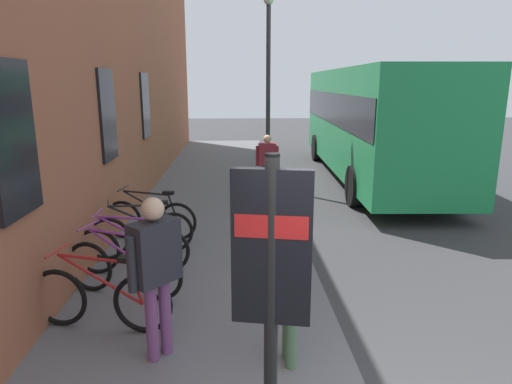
% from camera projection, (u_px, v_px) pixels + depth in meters
% --- Properties ---
extents(ground, '(60.00, 60.00, 0.00)m').
position_uv_depth(ground, '(345.00, 231.00, 9.23)').
color(ground, '#38383A').
extents(sidewalk_pavement, '(24.00, 3.50, 0.12)m').
position_uv_depth(sidewalk_pavement, '(214.00, 205.00, 11.03)').
color(sidewalk_pavement, slate).
rests_on(sidewalk_pavement, ground).
extents(station_facade, '(22.00, 0.65, 7.57)m').
position_uv_depth(station_facade, '(129.00, 48.00, 11.02)').
color(station_facade, '#9E563D').
rests_on(station_facade, ground).
extents(bicycle_by_door, '(0.53, 1.75, 0.97)m').
position_uv_depth(bicycle_by_door, '(101.00, 299.00, 5.27)').
color(bicycle_by_door, black).
rests_on(bicycle_by_door, sidewalk_pavement).
extents(bicycle_nearest_sign, '(0.68, 1.70, 0.97)m').
position_uv_depth(bicycle_nearest_sign, '(123.00, 269.00, 6.11)').
color(bicycle_nearest_sign, black).
rests_on(bicycle_nearest_sign, sidewalk_pavement).
extents(bicycle_beside_lamp, '(0.48, 1.77, 0.97)m').
position_uv_depth(bicycle_beside_lamp, '(132.00, 249.00, 6.82)').
color(bicycle_beside_lamp, black).
rests_on(bicycle_beside_lamp, sidewalk_pavement).
extents(bicycle_leaning_wall, '(0.61, 1.73, 0.97)m').
position_uv_depth(bicycle_leaning_wall, '(141.00, 234.00, 7.51)').
color(bicycle_leaning_wall, black).
rests_on(bicycle_leaning_wall, sidewalk_pavement).
extents(bicycle_under_window, '(0.50, 1.75, 0.97)m').
position_uv_depth(bicycle_under_window, '(150.00, 219.00, 8.34)').
color(bicycle_under_window, black).
rests_on(bicycle_under_window, sidewalk_pavement).
extents(transit_info_sign, '(0.18, 0.56, 2.40)m').
position_uv_depth(transit_info_sign, '(271.00, 269.00, 3.10)').
color(transit_info_sign, black).
rests_on(transit_info_sign, sidewalk_pavement).
extents(city_bus, '(10.59, 2.96, 3.35)m').
position_uv_depth(city_bus, '(371.00, 117.00, 13.96)').
color(city_bus, '#1E8C4C').
rests_on(city_bus, ground).
extents(pedestrian_by_facade, '(0.23, 0.59, 1.55)m').
position_uv_depth(pedestrian_by_facade, '(267.00, 158.00, 11.62)').
color(pedestrian_by_facade, '#334C8C').
rests_on(pedestrian_by_facade, sidewalk_pavement).
extents(pedestrian_near_bus, '(0.62, 0.28, 1.62)m').
position_uv_depth(pedestrian_near_bus, '(291.00, 274.00, 4.49)').
color(pedestrian_near_bus, '#4C724C').
rests_on(pedestrian_near_bus, sidewalk_pavement).
extents(pedestrian_crossing_street, '(0.54, 0.52, 1.75)m').
position_uv_depth(pedestrian_crossing_street, '(156.00, 262.00, 4.58)').
color(pedestrian_crossing_street, '#723F72').
rests_on(pedestrian_crossing_street, sidewalk_pavement).
extents(street_lamp, '(0.28, 0.28, 5.10)m').
position_uv_depth(street_lamp, '(268.00, 75.00, 12.28)').
color(street_lamp, '#333338').
rests_on(street_lamp, sidewalk_pavement).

